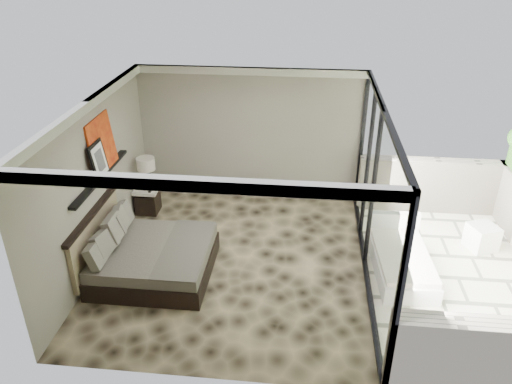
# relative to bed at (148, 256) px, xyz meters

# --- Properties ---
(floor) EXTENTS (5.00, 5.00, 0.00)m
(floor) POSITION_rel_bed_xyz_m (1.36, 0.38, -0.32)
(floor) COLOR black
(floor) RESTS_ON ground
(ceiling) EXTENTS (4.50, 5.00, 0.02)m
(ceiling) POSITION_rel_bed_xyz_m (1.36, 0.38, 2.47)
(ceiling) COLOR silver
(ceiling) RESTS_ON back_wall
(back_wall) EXTENTS (4.50, 0.02, 2.80)m
(back_wall) POSITION_rel_bed_xyz_m (1.36, 2.87, 1.08)
(back_wall) COLOR gray
(back_wall) RESTS_ON floor
(left_wall) EXTENTS (0.02, 5.00, 2.80)m
(left_wall) POSITION_rel_bed_xyz_m (-0.88, 0.38, 1.08)
(left_wall) COLOR gray
(left_wall) RESTS_ON floor
(glass_wall) EXTENTS (0.08, 5.00, 2.80)m
(glass_wall) POSITION_rel_bed_xyz_m (3.61, 0.38, 1.08)
(glass_wall) COLOR white
(glass_wall) RESTS_ON floor
(terrace_slab) EXTENTS (3.00, 5.00, 0.12)m
(terrace_slab) POSITION_rel_bed_xyz_m (5.11, 0.38, -0.38)
(terrace_slab) COLOR silver
(terrace_slab) RESTS_ON ground
(picture_ledge) EXTENTS (0.12, 2.20, 0.05)m
(picture_ledge) POSITION_rel_bed_xyz_m (-0.82, 0.48, 1.18)
(picture_ledge) COLOR black
(picture_ledge) RESTS_ON left_wall
(bed) EXTENTS (1.92, 1.86, 1.06)m
(bed) POSITION_rel_bed_xyz_m (0.00, 0.00, 0.00)
(bed) COLOR black
(bed) RESTS_ON floor
(nightstand) EXTENTS (0.56, 0.56, 0.47)m
(nightstand) POSITION_rel_bed_xyz_m (-0.63, 2.02, -0.08)
(nightstand) COLOR black
(nightstand) RESTS_ON floor
(table_lamp) EXTENTS (0.36, 0.36, 0.65)m
(table_lamp) POSITION_rel_bed_xyz_m (-0.60, 2.05, 0.62)
(table_lamp) COLOR black
(table_lamp) RESTS_ON nightstand
(abstract_canvas) EXTENTS (0.13, 0.90, 0.90)m
(abstract_canvas) POSITION_rel_bed_xyz_m (-0.84, 0.74, 1.66)
(abstract_canvas) COLOR #A61D0E
(abstract_canvas) RESTS_ON picture_ledge
(framed_print) EXTENTS (0.11, 0.50, 0.60)m
(framed_print) POSITION_rel_bed_xyz_m (-0.78, 0.41, 1.51)
(framed_print) COLOR black
(framed_print) RESTS_ON picture_ledge
(ottoman) EXTENTS (0.59, 0.59, 0.45)m
(ottoman) POSITION_rel_bed_xyz_m (5.72, 1.35, -0.09)
(ottoman) COLOR white
(ottoman) RESTS_ON terrace_slab
(lounger) EXTENTS (0.96, 1.79, 0.68)m
(lounger) POSITION_rel_bed_xyz_m (4.18, 0.49, -0.10)
(lounger) COLOR white
(lounger) RESTS_ON terrace_slab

